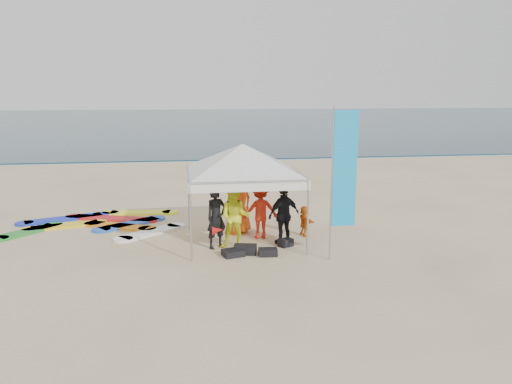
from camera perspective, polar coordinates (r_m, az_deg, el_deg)
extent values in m
plane|color=beige|center=(11.84, -2.19, -8.30)|extent=(120.00, 120.00, 0.00)
cube|color=#0C2633|center=(71.20, -7.61, 8.14)|extent=(160.00, 84.00, 0.08)
cube|color=silver|center=(29.58, -6.11, 3.60)|extent=(160.00, 1.20, 0.01)
imported|color=black|center=(12.88, -4.55, -2.96)|extent=(0.70, 0.63, 1.61)
imported|color=yellow|center=(12.84, -2.38, -2.91)|extent=(0.90, 0.76, 1.64)
imported|color=red|center=(13.73, 0.49, -2.14)|extent=(1.03, 0.62, 1.55)
imported|color=black|center=(13.19, 3.21, -2.63)|extent=(1.01, 0.71, 1.59)
imported|color=#E15B14|center=(14.15, -2.02, -1.03)|extent=(1.10, 1.01, 1.89)
imported|color=#D76013|center=(14.09, 5.55, -3.29)|extent=(0.39, 0.83, 0.86)
cylinder|color=#A5A5A8|center=(14.66, -7.70, -0.68)|extent=(0.05, 0.05, 1.90)
cylinder|color=#A5A5A8|center=(14.97, 3.25, -0.35)|extent=(0.05, 0.05, 1.90)
cylinder|color=#A5A5A8|center=(11.90, -7.47, -3.52)|extent=(0.05, 0.05, 1.90)
cylinder|color=#A5A5A8|center=(12.27, 5.94, -3.02)|extent=(0.05, 0.05, 1.90)
cube|color=white|center=(11.82, -0.67, 0.59)|extent=(2.94, 0.02, 0.24)
cube|color=white|center=(14.60, -2.19, 2.67)|extent=(2.94, 0.02, 0.24)
cube|color=white|center=(13.11, -7.69, 1.57)|extent=(0.02, 2.94, 0.24)
cube|color=white|center=(13.45, 4.51, 1.88)|extent=(0.02, 2.94, 0.24)
pyramid|color=white|center=(13.09, -1.53, 5.53)|extent=(4.02, 4.02, 0.76)
cylinder|color=#A5A5A8|center=(11.84, 8.64, 0.81)|extent=(0.04, 0.04, 3.68)
cube|color=#0E9EE7|center=(11.87, 10.12, 2.59)|extent=(0.58, 0.03, 2.74)
cylinder|color=#A5A5A8|center=(12.94, -4.96, -5.22)|extent=(0.02, 0.02, 0.60)
cone|color=red|center=(12.89, -4.44, -4.35)|extent=(0.28, 0.28, 0.28)
cube|color=black|center=(12.57, -1.25, -6.58)|extent=(0.63, 0.48, 0.22)
cube|color=black|center=(12.44, 1.38, -6.88)|extent=(0.48, 0.33, 0.18)
cube|color=black|center=(12.42, -2.63, -6.96)|extent=(0.59, 0.52, 0.16)
cube|color=black|center=(13.18, 3.40, -5.79)|extent=(0.44, 0.40, 0.20)
cube|color=white|center=(14.64, -11.92, -4.52)|extent=(1.77, 1.63, 0.07)
cube|color=#268B2E|center=(15.82, -24.68, -4.15)|extent=(1.53, 1.64, 0.07)
cube|color=#F7FF2A|center=(17.04, -13.09, -2.32)|extent=(2.02, 0.76, 0.07)
cube|color=red|center=(16.51, -16.23, -2.93)|extent=(2.60, 1.34, 0.07)
cube|color=blue|center=(15.68, -14.19, -3.57)|extent=(1.84, 1.58, 0.07)
cube|color=yellow|center=(16.07, -20.99, -3.62)|extent=(1.97, 1.03, 0.07)
cube|color=orange|center=(15.48, -15.32, -3.82)|extent=(1.91, 1.32, 0.07)
cube|color=#172EC7|center=(16.94, -21.07, -2.88)|extent=(2.35, 1.34, 0.07)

